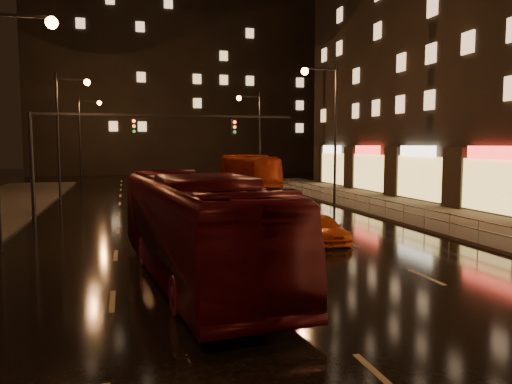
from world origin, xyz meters
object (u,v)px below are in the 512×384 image
Objects in this scene: bus_curb at (248,171)px; taxi_far at (321,229)px; bus_red at (195,227)px; taxi_near at (286,230)px.

taxi_far is (-3.91, -29.60, -1.10)m from bus_curb.
taxi_near is (4.64, 4.67, -1.07)m from bus_red.
bus_red is 3.14× the size of taxi_far.
taxi_near is at bearing -172.99° from taxi_far.
bus_red reaches higher than bus_curb.
bus_curb is at bearing 67.12° from bus_red.
bus_red is 8.17m from taxi_far.
bus_curb is at bearing 82.79° from taxi_near.
taxi_near is 0.97× the size of taxi_far.
bus_curb is 3.16× the size of taxi_near.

